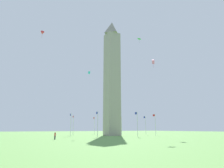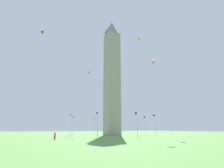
{
  "view_description": "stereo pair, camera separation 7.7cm",
  "coord_description": "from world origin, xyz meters",
  "views": [
    {
      "loc": [
        -61.25,
        34.39,
        2.28
      ],
      "look_at": [
        0.0,
        0.0,
        18.09
      ],
      "focal_mm": 31.98,
      "sensor_mm": 36.0,
      "label": 1
    },
    {
      "loc": [
        -61.29,
        34.32,
        2.28
      ],
      "look_at": [
        0.0,
        0.0,
        18.09
      ],
      "focal_mm": 31.98,
      "sensor_mm": 36.0,
      "label": 2
    }
  ],
  "objects": [
    {
      "name": "ground_plane",
      "position": [
        0.0,
        0.0,
        0.0
      ],
      "size": [
        260.0,
        260.0,
        0.0
      ],
      "primitive_type": "plane",
      "color": "#609347"
    },
    {
      "name": "flagpole_sw",
      "position": [
        -10.33,
        -10.39,
        3.93
      ],
      "size": [
        1.12,
        0.14,
        7.1
      ],
      "color": "silver",
      "rests_on": "ground"
    },
    {
      "name": "kite_cyan_box",
      "position": [
        -5.4,
        11.24,
        19.47
      ],
      "size": [
        0.74,
        0.62,
        1.69
      ],
      "color": "#33C6D1"
    },
    {
      "name": "flagpole_w",
      "position": [
        0.07,
        -14.7,
        3.93
      ],
      "size": [
        1.12,
        0.14,
        7.1
      ],
      "color": "silver",
      "rests_on": "ground"
    },
    {
      "name": "flagpole_n",
      "position": [
        14.76,
        0.0,
        3.93
      ],
      "size": [
        1.12,
        0.14,
        7.1
      ],
      "color": "silver",
      "rests_on": "ground"
    },
    {
      "name": "kite_green_diamond",
      "position": [
        -16.19,
        -0.46,
        29.03
      ],
      "size": [
        1.36,
        1.36,
        1.55
      ],
      "color": "green"
    },
    {
      "name": "obelisk_monument",
      "position": [
        0.0,
        0.0,
        21.31
      ],
      "size": [
        4.69,
        4.69,
        42.62
      ],
      "color": "gray",
      "rests_on": "ground"
    },
    {
      "name": "flagpole_nw",
      "position": [
        10.46,
        -10.39,
        3.93
      ],
      "size": [
        1.12,
        0.14,
        7.1
      ],
      "color": "silver",
      "rests_on": "ground"
    },
    {
      "name": "flagpole_se",
      "position": [
        -10.33,
        10.39,
        3.93
      ],
      "size": [
        1.12,
        0.14,
        7.1
      ],
      "color": "silver",
      "rests_on": "ground"
    },
    {
      "name": "flagpole_ne",
      "position": [
        10.46,
        10.39,
        3.93
      ],
      "size": [
        1.12,
        0.14,
        7.1
      ],
      "color": "silver",
      "rests_on": "ground"
    },
    {
      "name": "kite_red_delta",
      "position": [
        -4.85,
        26.02,
        29.51
      ],
      "size": [
        1.39,
        1.1,
        2.1
      ],
      "color": "red"
    },
    {
      "name": "flagpole_e",
      "position": [
        0.07,
        14.7,
        3.93
      ],
      "size": [
        1.12,
        0.14,
        7.1
      ],
      "color": "silver",
      "rests_on": "ground"
    },
    {
      "name": "flagpole_s",
      "position": [
        -14.63,
        0.0,
        3.93
      ],
      "size": [
        1.12,
        0.14,
        7.1
      ],
      "color": "silver",
      "rests_on": "ground"
    },
    {
      "name": "kite_pink_box",
      "position": [
        -16.51,
        -5.33,
        22.49
      ],
      "size": [
        1.37,
        1.4,
        2.57
      ],
      "color": "pink"
    },
    {
      "name": "person_red_shirt",
      "position": [
        -16.53,
        23.4,
        0.79
      ],
      "size": [
        0.32,
        0.32,
        1.59
      ],
      "rotation": [
        0.0,
        0.0,
        -0.37
      ],
      "color": "#2D2D38",
      "rests_on": "ground"
    }
  ]
}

